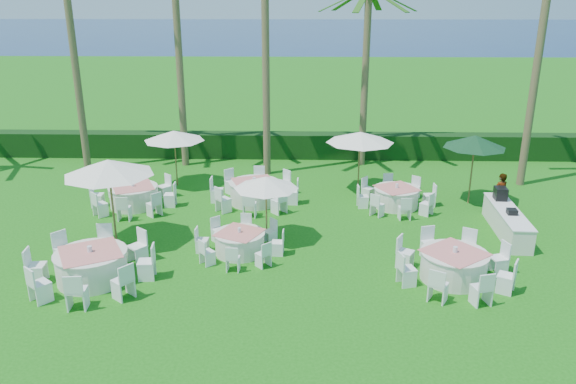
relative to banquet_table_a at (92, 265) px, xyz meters
The scene contains 21 objects.
ground 3.86m from the banquet_table_a, 13.71° to the left, with size 120.00×120.00×0.00m, color #165D10.
hedge 13.44m from the banquet_table_a, 73.91° to the left, with size 34.00×1.00×1.20m, color black.
ocean 102.98m from the banquet_table_a, 87.93° to the left, with size 260.00×260.00×0.00m, color #081A54.
banquet_table_a is the anchor object (origin of this frame).
banquet_table_b 4.38m from the banquet_table_a, 25.27° to the left, with size 2.77×2.77×0.85m.
banquet_table_c 10.19m from the banquet_table_a, ahead, with size 3.29×3.29×1.00m.
banquet_table_d 5.88m from the banquet_table_a, 94.94° to the left, with size 3.20×3.20×0.97m.
banquet_table_e 7.56m from the banquet_table_a, 57.63° to the left, with size 3.40×3.40×1.02m.
banquet_table_f 11.26m from the banquet_table_a, 32.81° to the left, with size 2.99×2.99×0.91m.
umbrella_a 3.25m from the banquet_table_a, 92.69° to the left, with size 2.81×2.81×2.83m.
umbrella_b 5.73m from the banquet_table_a, 30.57° to the left, with size 2.08×2.08×2.22m.
umbrella_c 8.58m from the banquet_table_a, 85.90° to the left, with size 2.50×2.50×2.37m.
umbrella_d 11.46m from the banquet_table_a, 43.73° to the left, with size 2.72×2.72×2.50m.
umbrella_green 14.11m from the banquet_table_a, 27.98° to the left, with size 2.34×2.34×2.69m.
buffet_table 13.32m from the banquet_table_a, 16.10° to the left, with size 0.93×3.60×1.27m.
staff_person 14.14m from the banquet_table_a, 22.31° to the left, with size 0.58×0.38×1.59m, color gray.
palm_a 12.84m from the banquet_table_a, 110.86° to the left, with size 4.36×4.27×11.83m.
palm_b 12.44m from the banquet_table_a, 88.25° to the left, with size 4.34×4.29×9.81m.
palm_c 12.44m from the banquet_table_a, 67.04° to the left, with size 4.40×4.00×11.42m.
palm_d 15.13m from the banquet_table_a, 53.46° to the left, with size 4.37×4.24×7.94m.
palm_e 18.42m from the banquet_table_a, 30.42° to the left, with size 4.41×4.05×10.85m.
Camera 1 is at (2.16, -14.91, 7.63)m, focal length 35.00 mm.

